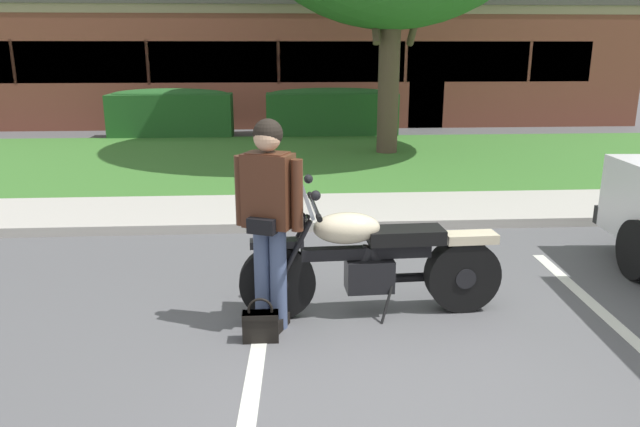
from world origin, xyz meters
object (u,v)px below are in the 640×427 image
Objects in this scene: rider_person at (269,210)px; hedge_center_left at (332,111)px; handbag at (261,324)px; motorcycle at (381,260)px; hedge_left at (171,112)px; brick_building at (279,60)px.

rider_person is 0.51× the size of hedge_center_left.
handbag is at bearing -97.60° from hedge_center_left.
handbag is at bearing -156.14° from motorcycle.
handbag is 11.31m from hedge_center_left.
rider_person is 4.74× the size of handbag.
hedge_left is 4.09m from hedge_center_left.
rider_person is at bearing -97.37° from hedge_center_left.
motorcycle is at bearing -87.17° from brick_building.
hedge_center_left is 0.16× the size of brick_building.
hedge_left and hedge_center_left have the same top height.
motorcycle is 0.11× the size of brick_building.
rider_person is at bearing -168.22° from motorcycle.
motorcycle is at bearing -92.57° from hedge_center_left.
rider_person is at bearing -90.22° from brick_building.
handbag is 0.11× the size of hedge_center_left.
hedge_center_left is at bearing 0.00° from hedge_left.
motorcycle is 1.08m from rider_person.
hedge_center_left is 7.04m from brick_building.
brick_building is (-0.87, 17.56, 1.29)m from motorcycle.
motorcycle is 0.67× the size of hedge_center_left.
brick_building is at bearing 89.54° from handbag.
handbag is 0.12× the size of hedge_left.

